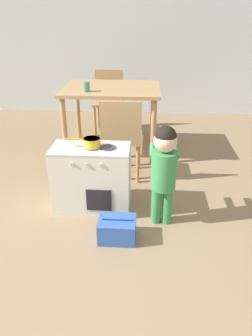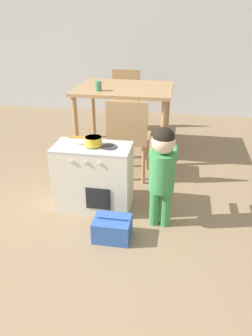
# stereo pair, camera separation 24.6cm
# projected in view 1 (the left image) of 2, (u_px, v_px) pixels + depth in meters

# --- Properties ---
(ground_plane) EXTENTS (16.00, 16.00, 0.00)m
(ground_plane) POSITION_uv_depth(u_px,v_px,m) (36.00, 302.00, 1.93)
(ground_plane) COLOR #8E7556
(wall_back) EXTENTS (10.00, 0.06, 2.60)m
(wall_back) POSITION_uv_depth(u_px,v_px,m) (108.00, 27.00, 4.92)
(wall_back) COLOR silver
(wall_back) RESTS_ON ground_plane
(play_kitchen) EXTENTS (0.63, 0.34, 0.57)m
(play_kitchen) POSITION_uv_depth(u_px,v_px,m) (92.00, 179.00, 2.73)
(play_kitchen) COLOR silver
(play_kitchen) RESTS_ON ground_plane
(toy_pot) EXTENTS (0.28, 0.14, 0.07)m
(toy_pot) POSITION_uv_depth(u_px,v_px,m) (91.00, 142.00, 2.59)
(toy_pot) COLOR yellow
(toy_pot) RESTS_ON play_kitchen
(child_figure) EXTENTS (0.22, 0.33, 0.81)m
(child_figure) POSITION_uv_depth(u_px,v_px,m) (164.00, 164.00, 2.44)
(child_figure) COLOR #3D9351
(child_figure) RESTS_ON ground_plane
(toy_basket) EXTENTS (0.27, 0.21, 0.18)m
(toy_basket) POSITION_uv_depth(u_px,v_px,m) (117.00, 229.00, 2.43)
(toy_basket) COLOR #335BB2
(toy_basket) RESTS_ON ground_plane
(dining_table) EXTENTS (1.08, 0.85, 0.76)m
(dining_table) POSITION_uv_depth(u_px,v_px,m) (112.00, 96.00, 3.71)
(dining_table) COLOR tan
(dining_table) RESTS_ON ground_plane
(dining_chair_near) EXTENTS (0.38, 0.38, 0.82)m
(dining_chair_near) POSITION_uv_depth(u_px,v_px,m) (122.00, 137.00, 3.16)
(dining_chair_near) COLOR tan
(dining_chair_near) RESTS_ON ground_plane
(dining_chair_far) EXTENTS (0.38, 0.38, 0.82)m
(dining_chair_far) POSITION_uv_depth(u_px,v_px,m) (108.00, 99.00, 4.45)
(dining_chair_far) COLOR tan
(dining_chair_far) RESTS_ON ground_plane
(cup_on_table) EXTENTS (0.07, 0.07, 0.10)m
(cup_on_table) POSITION_uv_depth(u_px,v_px,m) (86.00, 87.00, 3.45)
(cup_on_table) COLOR #478E66
(cup_on_table) RESTS_ON dining_table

